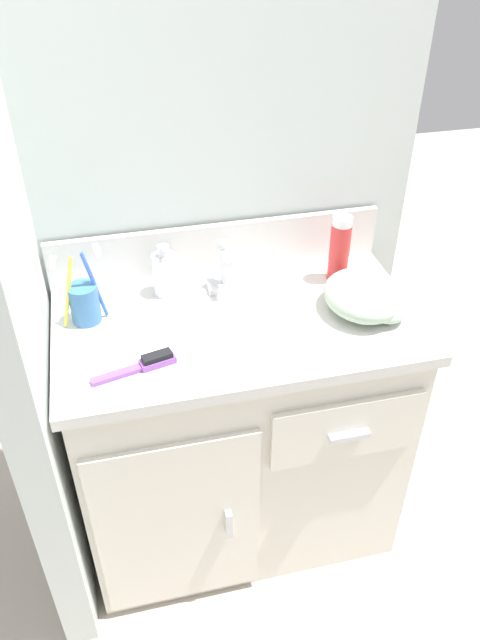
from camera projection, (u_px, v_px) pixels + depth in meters
The scene contains 10 objects.
ground_plane at pixel (238, 518), 1.98m from camera, with size 6.00×6.00×0.00m, color #ADA393.
wall_back at pixel (211, 151), 1.55m from camera, with size 1.06×0.08×2.20m, color silver.
vanity at pixel (238, 430), 1.73m from camera, with size 0.88×0.50×0.79m.
backsplash at pixel (218, 248), 1.65m from camera, with size 0.88×0.02×0.14m.
sink_faucet at pixel (225, 273), 1.59m from camera, with size 0.09×0.09×0.14m.
toothbrush_cup at pixel (84, 302), 1.48m from camera, with size 0.12×0.07×0.20m.
soap_dispenser at pixel (165, 273), 1.57m from camera, with size 0.06×0.07×0.14m.
shaving_cream_can at pixel (339, 249), 1.61m from camera, with size 0.05×0.05×0.18m.
hairbrush at pixel (146, 364), 1.36m from camera, with size 0.19×0.07×0.03m.
hand_towel at pixel (367, 297), 1.52m from camera, with size 0.19×0.21×0.09m.
Camera 1 is at (-0.27, -1.18, 1.69)m, focal length 35.00 mm.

